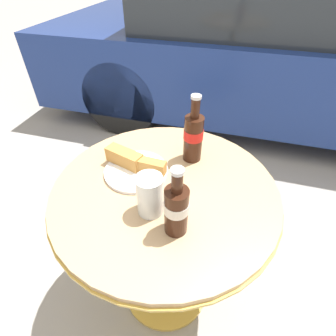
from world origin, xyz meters
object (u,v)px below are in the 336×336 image
cola_bottle_right (193,136)px  lunch_plate_near (135,166)px  drinking_glass (150,196)px  parked_car (283,48)px  bistro_table (165,217)px  cola_bottle_left (176,208)px

cola_bottle_right → lunch_plate_near: cola_bottle_right is taller
drinking_glass → parked_car: parked_car is taller
cola_bottle_right → parked_car: size_ratio=0.06×
drinking_glass → lunch_plate_near: drinking_glass is taller
bistro_table → drinking_glass: (-0.01, -0.11, 0.21)m
cola_bottle_left → parked_car: size_ratio=0.05×
lunch_plate_near → parked_car: (0.61, 2.01, -0.12)m
parked_car → bistro_table: bearing=-103.3°
cola_bottle_right → drinking_glass: (-0.06, -0.28, -0.04)m
lunch_plate_near → parked_car: size_ratio=0.05×
cola_bottle_left → cola_bottle_right: 0.32m
cola_bottle_left → parked_car: (0.41, 2.20, -0.18)m
parked_car → drinking_glass: bearing=-103.0°
bistro_table → parked_car: size_ratio=0.18×
drinking_glass → lunch_plate_near: 0.19m
bistro_table → lunch_plate_near: size_ratio=3.26×
cola_bottle_right → lunch_plate_near: 0.23m
cola_bottle_right → lunch_plate_near: size_ratio=1.07×
drinking_glass → lunch_plate_near: bearing=125.4°
lunch_plate_near → drinking_glass: bearing=-54.6°
cola_bottle_left → lunch_plate_near: bearing=134.8°
bistro_table → parked_car: bearing=76.7°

